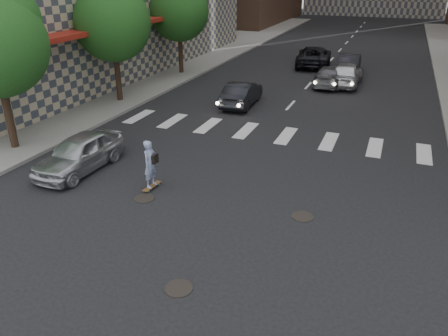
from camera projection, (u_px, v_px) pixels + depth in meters
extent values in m
plane|color=black|center=(181.00, 228.00, 13.24)|extent=(160.00, 160.00, 0.00)
cube|color=gray|center=(131.00, 66.00, 34.97)|extent=(13.00, 80.00, 0.15)
cube|color=black|center=(81.00, 69.00, 24.61)|extent=(0.30, 14.00, 4.00)
cube|color=maroon|center=(88.00, 31.00, 23.46)|extent=(1.60, 14.00, 0.25)
cylinder|color=#382619|center=(9.00, 115.00, 18.31)|extent=(0.32, 0.32, 2.80)
sphere|color=#214818|center=(5.00, 19.00, 17.16)|extent=(2.80, 2.80, 2.80)
cylinder|color=#382619|center=(118.00, 76.00, 25.07)|extent=(0.32, 0.32, 2.80)
sphere|color=#214818|center=(113.00, 23.00, 23.86)|extent=(4.20, 4.20, 4.20)
sphere|color=#214818|center=(120.00, 5.00, 23.93)|extent=(2.80, 2.80, 2.80)
cylinder|color=#382619|center=(181.00, 53.00, 31.84)|extent=(0.32, 0.32, 2.80)
sphere|color=#214818|center=(179.00, 11.00, 30.63)|extent=(4.20, 4.20, 4.20)
cylinder|color=black|center=(179.00, 288.00, 10.72)|extent=(0.70, 0.70, 0.02)
cylinder|color=black|center=(144.00, 198.00, 14.92)|extent=(0.70, 0.70, 0.02)
cylinder|color=black|center=(302.00, 216.00, 13.83)|extent=(0.70, 0.70, 0.02)
cube|color=brown|center=(152.00, 186.00, 15.59)|extent=(0.30, 0.93, 0.02)
cylinder|color=green|center=(145.00, 191.00, 15.38)|extent=(0.04, 0.06, 0.06)
cylinder|color=green|center=(149.00, 192.00, 15.31)|extent=(0.04, 0.06, 0.06)
cylinder|color=green|center=(155.00, 183.00, 15.91)|extent=(0.04, 0.06, 0.06)
cylinder|color=green|center=(159.00, 184.00, 15.84)|extent=(0.04, 0.06, 0.06)
imported|color=#98ABDD|center=(150.00, 164.00, 15.22)|extent=(0.46, 0.66, 1.72)
cube|color=black|center=(155.00, 159.00, 15.10)|extent=(0.13, 0.29, 0.32)
imported|color=#BBBEC3|center=(80.00, 153.00, 16.78)|extent=(1.79, 4.17, 1.40)
imported|color=black|center=(242.00, 94.00, 24.83)|extent=(1.66, 4.20, 1.36)
imported|color=#57585F|center=(330.00, 76.00, 29.03)|extent=(1.86, 4.47, 1.29)
imported|color=black|center=(314.00, 56.00, 34.82)|extent=(3.33, 5.90, 1.56)
imported|color=silver|center=(347.00, 74.00, 29.05)|extent=(1.93, 4.67, 1.58)
imported|color=black|center=(349.00, 63.00, 32.57)|extent=(1.68, 4.46, 1.46)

